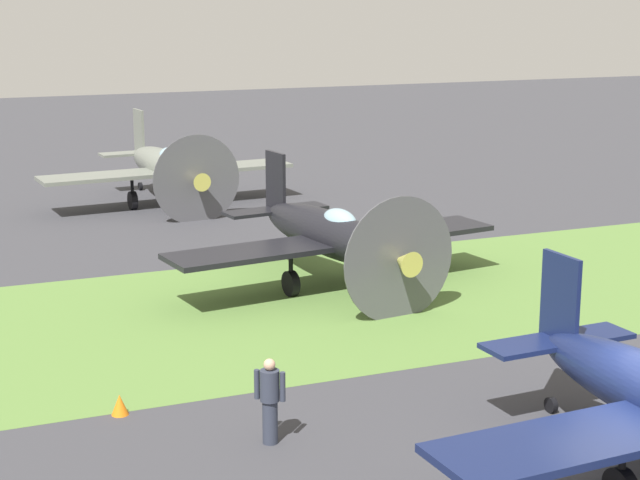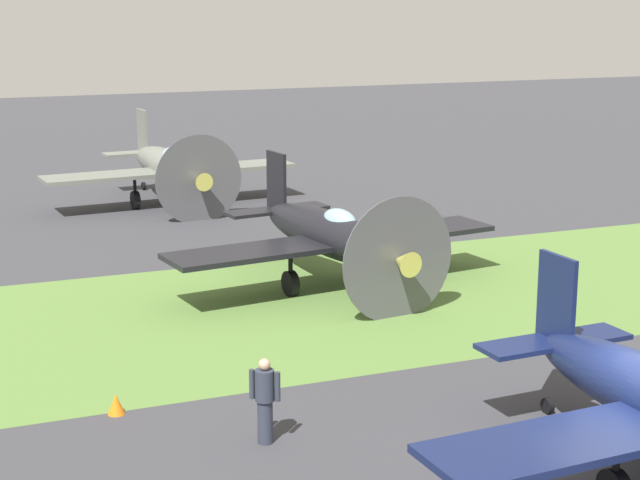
% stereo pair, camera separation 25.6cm
% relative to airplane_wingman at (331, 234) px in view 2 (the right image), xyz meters
% --- Properties ---
extents(ground_plane, '(160.00, 160.00, 0.00)m').
position_rel_airplane_wingman_xyz_m(ground_plane, '(0.20, 13.86, -1.58)').
color(ground_plane, '#38383D').
extents(grass_verge, '(120.00, 11.00, 0.01)m').
position_rel_airplane_wingman_xyz_m(grass_verge, '(0.20, 1.87, -1.57)').
color(grass_verge, '#567A38').
rests_on(grass_verge, ground).
extents(airplane_wingman, '(10.64, 8.45, 3.77)m').
position_rel_airplane_wingman_xyz_m(airplane_wingman, '(0.00, 0.00, 0.00)').
color(airplane_wingman, black).
rests_on(airplane_wingman, ground).
extents(airplane_trail, '(10.72, 8.48, 3.81)m').
position_rel_airplane_wingman_xyz_m(airplane_trail, '(1.39, -14.23, 0.02)').
color(airplane_trail, slate).
rests_on(airplane_trail, ground).
extents(ground_crew_mechanic, '(0.52, 0.43, 1.73)m').
position_rel_airplane_wingman_xyz_m(ground_crew_mechanic, '(5.58, 9.99, -0.67)').
color(ground_crew_mechanic, '#2D3342').
rests_on(ground_crew_mechanic, ground).
extents(runway_marker_cone, '(0.36, 0.36, 0.44)m').
position_rel_airplane_wingman_xyz_m(runway_marker_cone, '(7.99, 7.46, -1.36)').
color(runway_marker_cone, orange).
rests_on(runway_marker_cone, ground).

